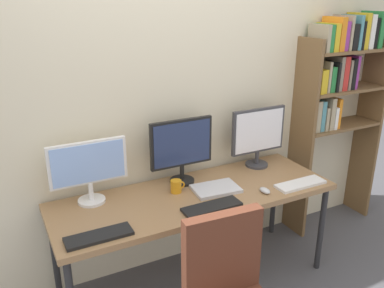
# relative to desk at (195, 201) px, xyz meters

# --- Properties ---
(wall_back) EXTENTS (4.37, 0.10, 2.60)m
(wall_back) POSITION_rel_desk_xyz_m (0.00, 0.42, 0.61)
(wall_back) COLOR beige
(wall_back) RESTS_ON ground_plane
(desk) EXTENTS (1.97, 0.68, 0.74)m
(desk) POSITION_rel_desk_xyz_m (0.00, 0.00, 0.00)
(desk) COLOR #936D47
(desk) RESTS_ON ground_plane
(bookshelf) EXTENTS (0.83, 0.28, 1.91)m
(bookshelf) POSITION_rel_desk_xyz_m (1.48, 0.23, 0.61)
(bookshelf) COLOR brown
(bookshelf) RESTS_ON ground_plane
(monitor_left) EXTENTS (0.51, 0.18, 0.42)m
(monitor_left) POSITION_rel_desk_xyz_m (-0.67, 0.21, 0.30)
(monitor_left) COLOR silver
(monitor_left) RESTS_ON desk
(monitor_center) EXTENTS (0.47, 0.18, 0.48)m
(monitor_center) POSITION_rel_desk_xyz_m (0.00, 0.21, 0.32)
(monitor_center) COLOR black
(monitor_center) RESTS_ON desk
(monitor_right) EXTENTS (0.47, 0.18, 0.47)m
(monitor_right) POSITION_rel_desk_xyz_m (0.67, 0.21, 0.32)
(monitor_right) COLOR #38383D
(monitor_right) RESTS_ON desk
(keyboard_left) EXTENTS (0.38, 0.13, 0.02)m
(keyboard_left) POSITION_rel_desk_xyz_m (-0.74, -0.23, 0.06)
(keyboard_left) COLOR black
(keyboard_left) RESTS_ON desk
(keyboard_center) EXTENTS (0.40, 0.13, 0.02)m
(keyboard_center) POSITION_rel_desk_xyz_m (0.00, -0.23, 0.06)
(keyboard_center) COLOR black
(keyboard_center) RESTS_ON desk
(keyboard_right) EXTENTS (0.39, 0.13, 0.02)m
(keyboard_right) POSITION_rel_desk_xyz_m (0.74, -0.23, 0.06)
(keyboard_right) COLOR silver
(keyboard_right) RESTS_ON desk
(computer_mouse) EXTENTS (0.06, 0.10, 0.03)m
(computer_mouse) POSITION_rel_desk_xyz_m (0.44, -0.21, 0.07)
(computer_mouse) COLOR silver
(computer_mouse) RESTS_ON desk
(laptop_closed) EXTENTS (0.34, 0.25, 0.02)m
(laptop_closed) POSITION_rel_desk_xyz_m (0.15, -0.02, 0.07)
(laptop_closed) COLOR silver
(laptop_closed) RESTS_ON desk
(coffee_mug) EXTENTS (0.11, 0.08, 0.09)m
(coffee_mug) POSITION_rel_desk_xyz_m (-0.11, 0.08, 0.10)
(coffee_mug) COLOR orange
(coffee_mug) RESTS_ON desk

